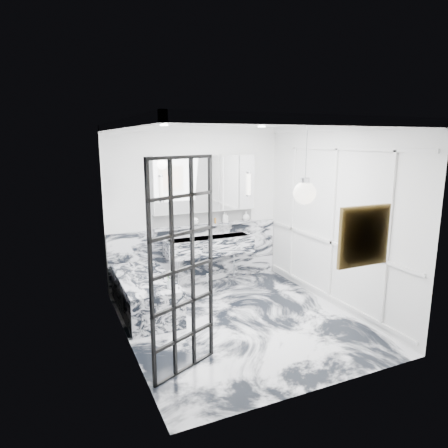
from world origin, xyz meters
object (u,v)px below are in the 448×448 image
crittall_door (183,269)px  trough_sink (209,246)px  mirror_cabinet (205,183)px  bathtub (145,294)px

crittall_door → trough_sink: crittall_door is taller
crittall_door → mirror_cabinet: bearing=38.7°
mirror_cabinet → bathtub: mirror_cabinet is taller
trough_sink → crittall_door: bearing=-118.1°
crittall_door → bathtub: crittall_door is taller
trough_sink → mirror_cabinet: size_ratio=0.84×
bathtub → trough_sink: bearing=26.5°
trough_sink → bathtub: bearing=-153.5°
crittall_door → trough_sink: (1.29, 2.42, -0.47)m
crittall_door → mirror_cabinet: (1.29, 2.59, 0.62)m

